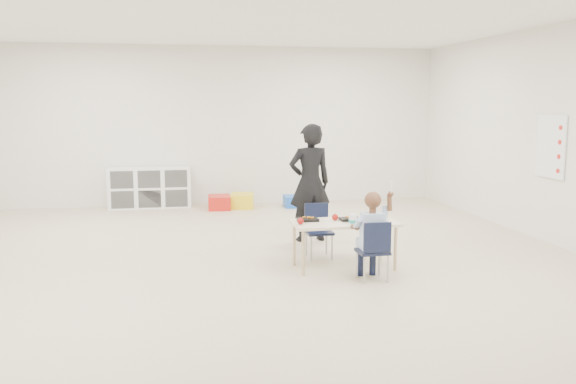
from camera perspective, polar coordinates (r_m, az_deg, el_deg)
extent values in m
plane|color=beige|center=(6.73, -3.78, -7.22)|extent=(9.00, 9.00, 0.00)
plane|color=white|center=(6.56, -4.02, 17.05)|extent=(9.00, 9.00, 0.00)
cube|color=white|center=(10.98, -6.63, 6.16)|extent=(8.00, 0.02, 2.80)
cube|color=white|center=(2.12, 10.34, -2.69)|extent=(8.00, 0.02, 2.80)
cube|color=beige|center=(6.68, 5.28, -2.88)|extent=(1.15, 0.59, 0.03)
cube|color=black|center=(6.73, 5.83, -2.54)|extent=(0.22, 0.16, 0.03)
cube|color=black|center=(6.67, 1.86, -2.60)|extent=(0.22, 0.16, 0.03)
cube|color=white|center=(6.55, 6.09, -2.54)|extent=(0.07, 0.07, 0.10)
ellipsoid|color=tan|center=(6.69, 7.99, -2.49)|extent=(0.09, 0.09, 0.07)
sphere|color=#9C110E|center=(6.72, 4.42, -2.37)|extent=(0.07, 0.07, 0.07)
sphere|color=#9C110E|center=(6.48, 1.18, -2.73)|extent=(0.07, 0.07, 0.07)
cube|color=white|center=(10.83, -12.80, 0.40)|extent=(1.40, 0.40, 0.70)
cube|color=white|center=(8.50, 23.37, 3.92)|extent=(0.02, 0.60, 0.80)
imported|color=black|center=(7.96, 2.05, 0.87)|extent=(0.60, 0.43, 1.54)
cube|color=red|center=(10.51, -6.46, -0.97)|extent=(0.39, 0.49, 0.23)
cube|color=yellow|center=(10.62, -4.31, -0.82)|extent=(0.46, 0.55, 0.24)
cube|color=blue|center=(10.67, 0.49, -0.88)|extent=(0.31, 0.40, 0.20)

